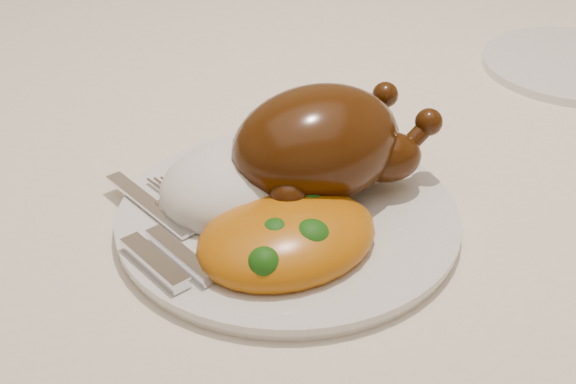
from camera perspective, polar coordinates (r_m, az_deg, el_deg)
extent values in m
cube|color=brown|center=(0.77, 0.63, 1.72)|extent=(1.60, 0.90, 0.04)
cube|color=beige|center=(0.76, 0.64, 3.26)|extent=(1.72, 1.02, 0.01)
cube|color=beige|center=(1.25, -4.33, 11.23)|extent=(1.72, 0.01, 0.18)
cylinder|color=silver|center=(0.64, 0.00, -1.92)|extent=(0.35, 0.35, 0.01)
cylinder|color=silver|center=(0.97, 19.76, 8.54)|extent=(0.22, 0.22, 0.01)
ellipsoid|color=#411F07|center=(0.65, 2.05, 3.42)|extent=(0.17, 0.15, 0.09)
ellipsoid|color=#411F07|center=(0.63, 1.26, 4.76)|extent=(0.08, 0.07, 0.04)
ellipsoid|color=#411F07|center=(0.66, 7.13, 2.48)|extent=(0.06, 0.04, 0.04)
sphere|color=#411F07|center=(0.67, 9.98, 4.92)|extent=(0.02, 0.02, 0.02)
ellipsoid|color=#411F07|center=(0.70, 4.19, 4.60)|extent=(0.06, 0.04, 0.04)
sphere|color=#411F07|center=(0.71, 6.93, 6.87)|extent=(0.02, 0.02, 0.02)
sphere|color=#411F07|center=(0.61, 0.01, -0.29)|extent=(0.03, 0.03, 0.03)
sphere|color=#411F07|center=(0.66, -3.05, 2.47)|extent=(0.03, 0.03, 0.03)
ellipsoid|color=white|center=(0.65, -3.74, 0.24)|extent=(0.13, 0.12, 0.06)
ellipsoid|color=#B36B0B|center=(0.60, -0.08, -3.31)|extent=(0.17, 0.15, 0.05)
ellipsoid|color=#B36B0B|center=(0.61, 3.16, -2.27)|extent=(0.06, 0.06, 0.03)
ellipsoid|color=#113F0A|center=(0.61, -2.29, -2.18)|extent=(0.02, 0.02, 0.02)
ellipsoid|color=#113F0A|center=(0.61, 1.49, -1.02)|extent=(0.03, 0.03, 0.03)
ellipsoid|color=#113F0A|center=(0.58, 1.61, -3.42)|extent=(0.03, 0.03, 0.03)
ellipsoid|color=#113F0A|center=(0.56, -1.71, -5.14)|extent=(0.03, 0.03, 0.02)
ellipsoid|color=#113F0A|center=(0.59, 0.81, -3.78)|extent=(0.03, 0.03, 0.03)
ellipsoid|color=#113F0A|center=(0.58, -0.90, -2.98)|extent=(0.03, 0.03, 0.02)
cube|color=silver|center=(0.65, -9.88, -0.82)|extent=(0.07, 0.11, 0.00)
cube|color=silver|center=(0.59, -9.46, -4.96)|extent=(0.05, 0.07, 0.01)
cube|color=silver|center=(0.59, -7.65, -4.48)|extent=(0.05, 0.07, 0.01)
cube|color=silver|center=(0.65, -8.23, -0.56)|extent=(0.05, 0.08, 0.00)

